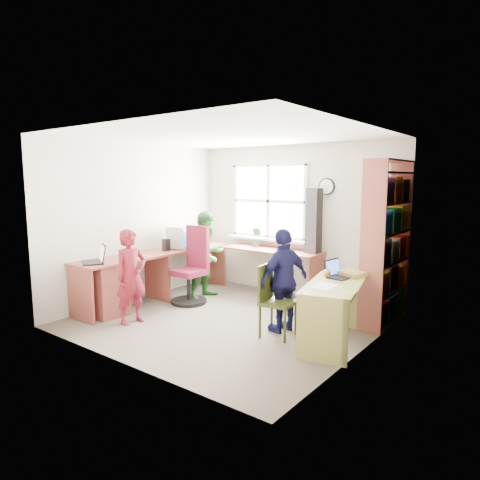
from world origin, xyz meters
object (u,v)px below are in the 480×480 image
(person_green, at_px, (208,255))
(person_navy, at_px, (284,280))
(laptop_right, at_px, (337,273))
(laptop_left, at_px, (97,259))
(l_desk, at_px, (146,277))
(swivel_chair, at_px, (192,270))
(cd_tower, at_px, (314,221))
(person_red, at_px, (131,277))
(wooden_chair, at_px, (273,297))
(potted_plant, at_px, (257,237))
(right_desk, at_px, (334,300))
(bookshelf, at_px, (386,247))
(crt_monitor, at_px, (181,237))

(person_green, relative_size, person_navy, 1.07)
(laptop_right, bearing_deg, laptop_left, 122.66)
(l_desk, relative_size, person_navy, 2.32)
(swivel_chair, distance_m, cd_tower, 1.98)
(person_red, bearing_deg, wooden_chair, -61.80)
(l_desk, relative_size, potted_plant, 9.14)
(right_desk, bearing_deg, l_desk, 173.96)
(l_desk, relative_size, wooden_chair, 3.42)
(person_red, relative_size, person_navy, 0.96)
(right_desk, bearing_deg, person_green, 152.40)
(laptop_left, bearing_deg, cd_tower, 80.77)
(laptop_right, bearing_deg, bookshelf, -14.20)
(wooden_chair, bearing_deg, swivel_chair, 158.14)
(potted_plant, xyz_separation_m, person_red, (-0.35, -2.30, -0.30))
(person_green, bearing_deg, cd_tower, -60.05)
(laptop_right, bearing_deg, person_green, 89.86)
(l_desk, distance_m, bookshelf, 3.35)
(potted_plant, distance_m, person_green, 0.90)
(swivel_chair, bearing_deg, person_navy, -7.58)
(l_desk, xyz_separation_m, cd_tower, (1.75, 1.79, 0.78))
(right_desk, bearing_deg, person_red, -172.62)
(laptop_left, height_order, laptop_right, laptop_left)
(bookshelf, distance_m, crt_monitor, 3.16)
(right_desk, height_order, swivel_chair, swivel_chair)
(swivel_chair, bearing_deg, laptop_right, 1.62)
(swivel_chair, bearing_deg, wooden_chair, -14.17)
(right_desk, xyz_separation_m, person_green, (-2.43, 0.59, 0.17))
(laptop_left, distance_m, person_navy, 2.52)
(person_navy, bearing_deg, laptop_right, 132.97)
(wooden_chair, xyz_separation_m, crt_monitor, (-2.22, 0.69, 0.46))
(l_desk, distance_m, laptop_right, 2.76)
(swivel_chair, relative_size, potted_plant, 3.58)
(potted_plant, bearing_deg, laptop_left, -110.26)
(bookshelf, xyz_separation_m, person_red, (-2.59, -2.02, -0.39))
(right_desk, bearing_deg, swivel_chair, 160.39)
(potted_plant, height_order, person_navy, person_navy)
(wooden_chair, height_order, person_red, person_red)
(crt_monitor, distance_m, person_red, 1.54)
(wooden_chair, bearing_deg, person_red, -164.43)
(potted_plant, bearing_deg, bookshelf, -7.20)
(cd_tower, bearing_deg, right_desk, -49.43)
(person_red, xyz_separation_m, person_navy, (1.73, 0.94, 0.02))
(wooden_chair, relative_size, person_green, 0.64)
(laptop_left, bearing_deg, person_red, 42.06)
(person_red, bearing_deg, bookshelf, -46.98)
(bookshelf, relative_size, person_navy, 1.65)
(wooden_chair, relative_size, person_red, 0.70)
(l_desk, distance_m, person_navy, 2.14)
(crt_monitor, xyz_separation_m, person_green, (0.48, 0.11, -0.25))
(crt_monitor, relative_size, laptop_left, 0.87)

